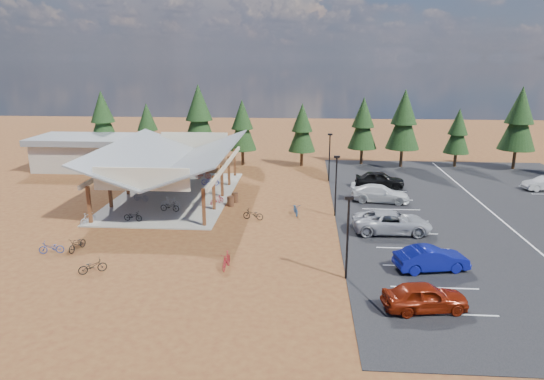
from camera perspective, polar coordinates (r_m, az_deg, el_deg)
The scene contains 40 objects.
ground at distance 39.23m, azimuth 0.24°, elevation -3.80°, with size 140.00×140.00×0.00m, color #5E2C18.
asphalt_lot at distance 44.97m, azimuth 24.78°, elevation -2.72°, with size 27.00×44.00×0.04m, color black.
concrete_pad at distance 47.47m, azimuth -11.33°, elevation -0.64°, with size 10.60×18.60×0.10m, color gray.
bike_pavilion at distance 46.59m, azimuth -11.57°, elevation 3.83°, with size 11.65×19.40×4.97m.
outbuilding at distance 61.96m, azimuth -21.38°, elevation 4.19°, with size 11.00×7.00×3.90m.
lamp_post_0 at distance 28.85m, azimuth 8.91°, elevation -4.87°, with size 0.50×0.25×5.14m.
lamp_post_1 at distance 40.30m, azimuth 7.54°, elevation 1.00°, with size 0.50×0.25×5.14m.
lamp_post_2 at distance 52.00m, azimuth 6.78°, elevation 4.26°, with size 0.50×0.25×5.14m.
trash_bin_0 at distance 43.41m, azimuth -4.90°, elevation -1.34°, with size 0.60×0.60×0.90m, color #482A19.
trash_bin_1 at distance 44.57m, azimuth -4.37°, elevation -0.88°, with size 0.60×0.60×0.90m, color #482A19.
pine_0 at distance 65.18m, azimuth -19.29°, elevation 7.94°, with size 3.83×3.83×8.93m.
pine_1 at distance 62.07m, azimuth -14.44°, elevation 7.19°, with size 3.24×3.24×7.54m.
pine_2 at distance 60.14m, azimuth -8.59°, elevation 8.60°, with size 4.22×4.22×9.83m.
pine_3 at distance 59.24m, azimuth -3.52°, elevation 7.57°, with size 3.45×3.45×8.04m.
pine_4 at distance 58.82m, azimuth 3.56°, elevation 7.28°, with size 3.28×3.28×7.65m.
pine_5 at distance 60.78m, azimuth 10.66°, elevation 7.70°, with size 3.57×3.57×8.31m.
pine_6 at distance 60.18m, azimuth 15.25°, elevation 7.95°, with size 4.01×4.01×9.33m.
pine_7 at distance 62.41m, azimuth 21.03°, elevation 6.44°, with size 3.04×3.04×7.09m.
pine_8 at distance 63.73m, azimuth 27.09°, elevation 7.43°, with size 4.18×4.18×9.74m.
bike_0 at distance 40.64m, azimuth -16.04°, elevation -2.98°, with size 0.54×1.55×0.81m, color black.
bike_1 at distance 46.03m, azimuth -15.17°, elevation -0.72°, with size 0.43×1.53×0.92m, color gray.
bike_2 at distance 49.52m, azimuth -13.36°, elevation 0.53°, with size 0.62×1.79×0.94m, color navy.
bike_3 at distance 52.87m, azimuth -12.45°, elevation 1.55°, with size 0.47×1.67×1.00m, color maroon.
bike_4 at distance 42.39m, azimuth -11.94°, elevation -1.90°, with size 0.58×1.68×0.88m, color black.
bike_5 at distance 43.20m, azimuth -11.85°, elevation -1.47°, with size 0.49×1.73×1.04m, color #999BA1.
bike_6 at distance 50.35m, azimuth -7.29°, elevation 1.08°, with size 0.64×1.83×0.96m, color navy.
bike_7 at distance 53.23m, azimuth -8.12°, elevation 1.85°, with size 0.47×1.68×1.01m, color maroon.
bike_8 at distance 36.06m, azimuth -21.93°, elevation -5.91°, with size 0.63×1.80×0.94m, color black.
bike_9 at distance 41.23m, azimuth -20.86°, elevation -3.15°, with size 0.47×1.66×1.00m, color #9FA2A8.
bike_10 at distance 36.19m, azimuth -24.53°, elevation -6.19°, with size 0.58×1.65×0.87m, color navy.
bike_11 at distance 30.89m, azimuth -5.39°, elevation -8.24°, with size 0.50×1.76×1.06m, color maroon.
bike_12 at distance 32.11m, azimuth -20.37°, elevation -8.40°, with size 0.59×1.70×0.89m, color black.
bike_14 at distance 40.98m, azimuth 2.81°, elevation -2.26°, with size 0.64×1.85×0.97m, color navy.
bike_15 at distance 43.97m, azimuth -6.50°, elevation -1.16°, with size 0.43×1.51×0.90m, color maroon.
bike_16 at distance 39.71m, azimuth -2.24°, elevation -2.88°, with size 0.60×1.72×0.91m, color black.
car_0 at distance 27.07m, azimuth 17.54°, elevation -11.88°, with size 1.77×4.40×1.50m, color maroon.
car_1 at distance 31.92m, azimuth 18.24°, elevation -7.68°, with size 1.58×4.54×1.50m, color navy.
car_2 at distance 37.71m, azimuth 13.93°, elevation -3.68°, with size 2.72×5.91×1.64m, color #A8AAB0.
car_3 at distance 45.52m, azimuth 12.57°, elevation -0.40°, with size 2.16×5.30×1.54m, color silver.
car_4 at distance 50.47m, azimuth 12.55°, elevation 1.22°, with size 1.98×4.92×1.68m, color black.
Camera 1 is at (2.42, -37.00, 12.82)m, focal length 32.00 mm.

